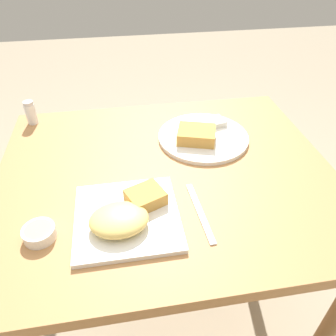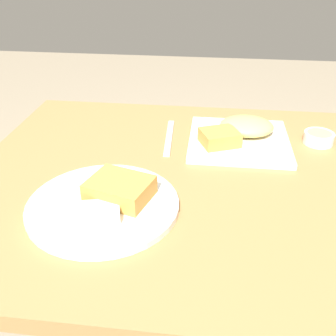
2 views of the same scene
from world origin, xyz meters
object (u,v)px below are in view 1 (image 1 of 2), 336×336
Objects in this scene: plate_square_near at (127,215)px; sauce_ramekin at (39,233)px; plate_oval_far at (202,135)px; salt_shaker at (31,114)px; butter_knife at (200,212)px.

sauce_ramekin is (-0.21, -0.02, -0.01)m from plate_square_near.
plate_square_near is at bearing -129.47° from plate_oval_far.
salt_shaker is at bearing 100.09° from sauce_ramekin.
plate_square_near is 0.19m from butter_knife.
sauce_ramekin is at bearing -175.11° from plate_square_near.
plate_oval_far is 3.94× the size of sauce_ramekin.
sauce_ramekin is 0.57m from salt_shaker.
plate_square_near is at bearing 4.89° from sauce_ramekin.
plate_oval_far is 0.62m from salt_shaker.
plate_oval_far is at bearing -19.45° from salt_shaker.
sauce_ramekin is at bearing -143.92° from plate_oval_far.
butter_knife is at bearing 2.47° from sauce_ramekin.
plate_oval_far is at bearing -17.89° from butter_knife.
salt_shaker is at bearing 39.24° from butter_knife.
butter_knife is (0.40, 0.02, -0.01)m from sauce_ramekin.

